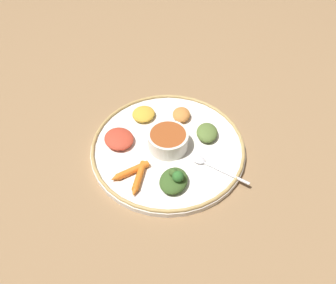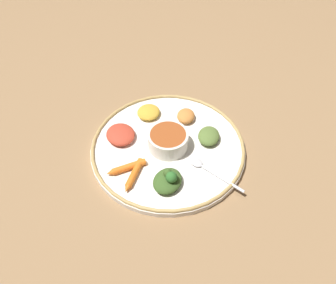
{
  "view_description": "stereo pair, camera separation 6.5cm",
  "coord_description": "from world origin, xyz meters",
  "px_view_note": "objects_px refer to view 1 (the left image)",
  "views": [
    {
      "loc": [
        0.38,
        0.38,
        0.63
      ],
      "look_at": [
        0.0,
        0.0,
        0.03
      ],
      "focal_mm": 36.39,
      "sensor_mm": 36.0,
      "label": 1
    },
    {
      "loc": [
        0.33,
        0.42,
        0.63
      ],
      "look_at": [
        0.0,
        0.0,
        0.03
      ],
      "focal_mm": 36.39,
      "sensor_mm": 36.0,
      "label": 2
    }
  ],
  "objects_px": {
    "greens_pile": "(174,180)",
    "spoon": "(210,165)",
    "carrot_near_spoon": "(130,171)",
    "center_bowl": "(168,140)",
    "carrot_outer": "(139,178)"
  },
  "relations": [
    {
      "from": "greens_pile",
      "to": "spoon",
      "type": "bearing_deg",
      "value": 165.76
    },
    {
      "from": "greens_pile",
      "to": "carrot_near_spoon",
      "type": "height_order",
      "value": "greens_pile"
    },
    {
      "from": "center_bowl",
      "to": "spoon",
      "type": "distance_m",
      "value": 0.12
    },
    {
      "from": "carrot_near_spoon",
      "to": "greens_pile",
      "type": "bearing_deg",
      "value": 118.53
    },
    {
      "from": "center_bowl",
      "to": "carrot_near_spoon",
      "type": "relative_size",
      "value": 1.04
    },
    {
      "from": "spoon",
      "to": "greens_pile",
      "type": "distance_m",
      "value": 0.1
    },
    {
      "from": "spoon",
      "to": "carrot_outer",
      "type": "distance_m",
      "value": 0.17
    },
    {
      "from": "spoon",
      "to": "carrot_outer",
      "type": "height_order",
      "value": "carrot_outer"
    },
    {
      "from": "center_bowl",
      "to": "spoon",
      "type": "height_order",
      "value": "center_bowl"
    },
    {
      "from": "spoon",
      "to": "greens_pile",
      "type": "height_order",
      "value": "greens_pile"
    },
    {
      "from": "center_bowl",
      "to": "carrot_outer",
      "type": "xyz_separation_m",
      "value": [
        0.12,
        0.03,
        -0.02
      ]
    },
    {
      "from": "carrot_near_spoon",
      "to": "carrot_outer",
      "type": "height_order",
      "value": "same"
    },
    {
      "from": "spoon",
      "to": "carrot_outer",
      "type": "xyz_separation_m",
      "value": [
        0.14,
        -0.09,
        0.0
      ]
    },
    {
      "from": "spoon",
      "to": "carrot_outer",
      "type": "bearing_deg",
      "value": -31.27
    },
    {
      "from": "carrot_near_spoon",
      "to": "carrot_outer",
      "type": "relative_size",
      "value": 1.11
    }
  ]
}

